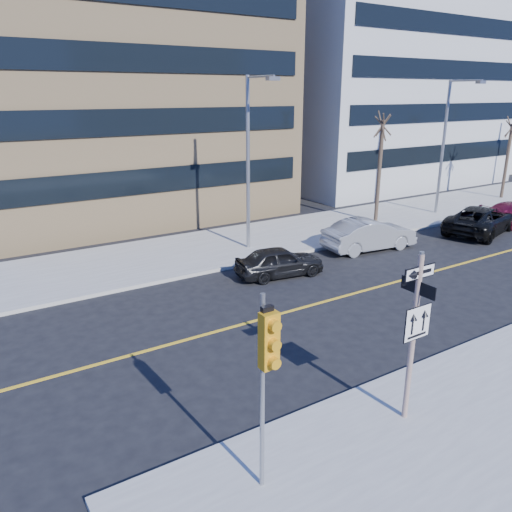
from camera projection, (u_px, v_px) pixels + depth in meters
ground at (334, 374)px, 13.78m from camera, size 120.00×120.00×0.00m
far_sidewalk at (423, 211)px, 32.55m from camera, size 66.00×6.00×0.15m
road_centerline at (474, 260)px, 23.10m from camera, size 40.00×0.14×0.01m
sign_pole at (414, 328)px, 11.00m from camera, size 0.92×0.92×4.06m
traffic_signal at (268, 356)px, 8.66m from camera, size 0.32×0.45×4.00m
parked_car_a at (280, 261)px, 20.96m from camera, size 2.09×3.96×1.28m
parked_car_b at (369, 235)px, 24.44m from camera, size 2.19×4.87×1.55m
parked_car_c at (480, 220)px, 27.35m from camera, size 3.88×5.91×1.51m
streetlight_a at (251, 153)px, 22.96m from camera, size 0.55×2.25×8.00m
streetlight_b at (447, 139)px, 30.10m from camera, size 0.55×2.25×8.00m
street_tree_west at (383, 128)px, 27.75m from camera, size 1.80×1.80×6.35m
street_tree_east at (512, 130)px, 34.80m from camera, size 1.80×1.80×5.75m
building_brick at (107, 67)px, 32.05m from camera, size 18.00×18.00×18.00m
building_grey_mid at (366, 92)px, 42.93m from camera, size 20.00×16.00×15.00m
building_grey_far at (484, 87)px, 55.88m from camera, size 18.00×18.00×16.00m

